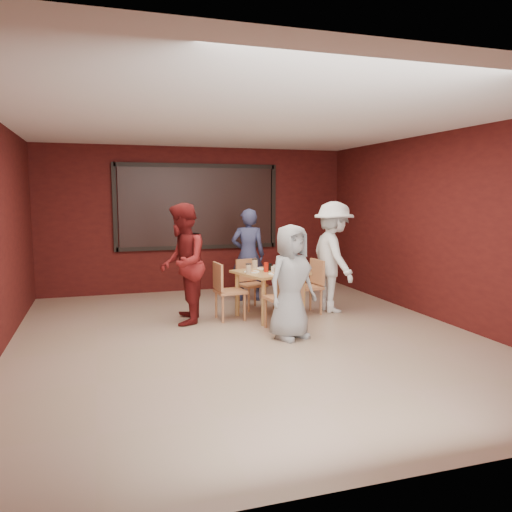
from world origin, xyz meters
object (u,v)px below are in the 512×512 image
object	(u,v)px
chair_back	(250,281)
diner_right	(333,257)
diner_front	(291,282)
diner_back	(248,255)
chair_right	(311,283)
chair_left	(225,288)
diner_left	(182,264)
chair_front	(285,294)
dining_table	(270,277)

from	to	relation	value
chair_back	diner_right	size ratio (longest dim) A/B	0.46
diner_front	diner_back	size ratio (longest dim) A/B	0.92
chair_right	chair_left	bearing A→B (deg)	-179.56
diner_left	diner_back	bearing A→B (deg)	144.82
chair_front	diner_left	size ratio (longest dim) A/B	0.52
dining_table	diner_left	bearing A→B (deg)	177.70
chair_right	diner_right	size ratio (longest dim) A/B	0.49
chair_left	diner_front	size ratio (longest dim) A/B	0.58
dining_table	chair_left	bearing A→B (deg)	175.84
chair_back	diner_left	size ratio (longest dim) A/B	0.46
dining_table	chair_back	world-z (taller)	dining_table
diner_front	diner_right	world-z (taller)	diner_right
diner_back	diner_left	size ratio (longest dim) A/B	0.93
chair_left	diner_front	xyz separation A→B (m)	(0.59, -1.20, 0.26)
dining_table	chair_back	xyz separation A→B (m)	(-0.12, 0.69, -0.17)
chair_back	diner_right	distance (m)	1.43
chair_back	diner_front	distance (m)	1.86
diner_left	diner_right	distance (m)	2.44
chair_left	diner_left	world-z (taller)	diner_left
diner_back	diner_right	distance (m)	1.62
chair_back	chair_left	world-z (taller)	chair_left
chair_right	diner_right	world-z (taller)	diner_right
diner_front	diner_right	bearing A→B (deg)	23.89
chair_left	diner_back	xyz separation A→B (m)	(0.73, 1.25, 0.33)
chair_front	diner_right	xyz separation A→B (m)	(1.16, 0.89, 0.37)
chair_front	chair_back	distance (m)	1.49
chair_left	diner_left	bearing A→B (deg)	179.70
diner_front	diner_right	xyz separation A→B (m)	(1.21, 1.24, 0.14)
chair_left	diner_right	size ratio (longest dim) A/B	0.49
chair_left	chair_right	world-z (taller)	chair_left
chair_back	diner_front	xyz separation A→B (m)	(0.01, -1.84, 0.29)
chair_back	diner_front	world-z (taller)	diner_front
chair_left	diner_right	world-z (taller)	diner_right
diner_right	chair_front	bearing A→B (deg)	129.38
chair_front	dining_table	bearing A→B (deg)	86.49
chair_right	diner_left	world-z (taller)	diner_left
diner_front	diner_back	world-z (taller)	diner_back
chair_back	diner_right	world-z (taller)	diner_right
diner_back	chair_front	bearing A→B (deg)	100.63
diner_back	diner_right	world-z (taller)	diner_right
diner_front	diner_right	distance (m)	1.73
chair_left	diner_back	bearing A→B (deg)	59.78
chair_right	diner_front	distance (m)	1.48
chair_front	chair_left	size ratio (longest dim) A/B	1.05
diner_right	chair_left	bearing A→B (deg)	93.03
diner_front	chair_left	bearing A→B (deg)	94.32
diner_left	chair_left	bearing A→B (deg)	102.23
chair_front	chair_left	world-z (taller)	chair_front
chair_right	diner_back	world-z (taller)	diner_back
dining_table	diner_back	bearing A→B (deg)	88.30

